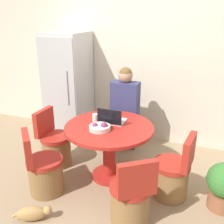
{
  "coord_description": "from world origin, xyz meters",
  "views": [
    {
      "loc": [
        1.09,
        -2.49,
        2.05
      ],
      "look_at": [
        0.01,
        0.34,
        0.88
      ],
      "focal_mm": 42.0,
      "sensor_mm": 36.0,
      "label": 1
    }
  ],
  "objects_px": {
    "refrigerator": "(68,87)",
    "dining_table": "(109,140)",
    "chair_left_side": "(55,147)",
    "laptop": "(112,120)",
    "chair_near_left_corner": "(44,172)",
    "chair_right_side": "(173,176)",
    "chair_near_right_corner": "(131,200)",
    "person_seated": "(126,107)",
    "cat": "(33,213)",
    "potted_plant": "(224,185)",
    "fruit_bowl": "(100,127)"
  },
  "relations": [
    {
      "from": "person_seated",
      "to": "cat",
      "type": "height_order",
      "value": "person_seated"
    },
    {
      "from": "dining_table",
      "to": "chair_near_left_corner",
      "type": "height_order",
      "value": "chair_near_left_corner"
    },
    {
      "from": "person_seated",
      "to": "cat",
      "type": "distance_m",
      "value": 1.94
    },
    {
      "from": "refrigerator",
      "to": "dining_table",
      "type": "relative_size",
      "value": 1.59
    },
    {
      "from": "person_seated",
      "to": "refrigerator",
      "type": "bearing_deg",
      "value": -8.5
    },
    {
      "from": "fruit_bowl",
      "to": "refrigerator",
      "type": "bearing_deg",
      "value": 133.92
    },
    {
      "from": "chair_left_side",
      "to": "person_seated",
      "type": "xyz_separation_m",
      "value": [
        0.8,
        0.75,
        0.45
      ]
    },
    {
      "from": "chair_near_right_corner",
      "to": "potted_plant",
      "type": "relative_size",
      "value": 1.46
    },
    {
      "from": "chair_near_left_corner",
      "to": "fruit_bowl",
      "type": "relative_size",
      "value": 3.17
    },
    {
      "from": "chair_right_side",
      "to": "person_seated",
      "type": "bearing_deg",
      "value": -128.7
    },
    {
      "from": "chair_near_right_corner",
      "to": "dining_table",
      "type": "bearing_deg",
      "value": -90.0
    },
    {
      "from": "laptop",
      "to": "cat",
      "type": "height_order",
      "value": "laptop"
    },
    {
      "from": "chair_near_left_corner",
      "to": "chair_left_side",
      "type": "bearing_deg",
      "value": -22.2
    },
    {
      "from": "dining_table",
      "to": "cat",
      "type": "bearing_deg",
      "value": -114.56
    },
    {
      "from": "chair_near_right_corner",
      "to": "person_seated",
      "type": "bearing_deg",
      "value": -106.39
    },
    {
      "from": "chair_left_side",
      "to": "laptop",
      "type": "xyz_separation_m",
      "value": [
        0.82,
        0.09,
        0.5
      ]
    },
    {
      "from": "person_seated",
      "to": "chair_near_left_corner",
      "type": "bearing_deg",
      "value": 66.69
    },
    {
      "from": "chair_near_left_corner",
      "to": "person_seated",
      "type": "height_order",
      "value": "person_seated"
    },
    {
      "from": "dining_table",
      "to": "fruit_bowl",
      "type": "height_order",
      "value": "fruit_bowl"
    },
    {
      "from": "dining_table",
      "to": "chair_left_side",
      "type": "relative_size",
      "value": 1.37
    },
    {
      "from": "laptop",
      "to": "potted_plant",
      "type": "height_order",
      "value": "laptop"
    },
    {
      "from": "chair_right_side",
      "to": "chair_near_left_corner",
      "type": "bearing_deg",
      "value": -65.41
    },
    {
      "from": "fruit_bowl",
      "to": "laptop",
      "type": "bearing_deg",
      "value": 79.63
    },
    {
      "from": "chair_right_side",
      "to": "chair_near_right_corner",
      "type": "relative_size",
      "value": 1.0
    },
    {
      "from": "chair_right_side",
      "to": "chair_near_right_corner",
      "type": "xyz_separation_m",
      "value": [
        -0.33,
        -0.57,
        0.0
      ]
    },
    {
      "from": "refrigerator",
      "to": "laptop",
      "type": "distance_m",
      "value": 1.36
    },
    {
      "from": "chair_left_side",
      "to": "person_seated",
      "type": "bearing_deg",
      "value": -44.99
    },
    {
      "from": "refrigerator",
      "to": "potted_plant",
      "type": "xyz_separation_m",
      "value": [
        2.47,
        -1.03,
        -0.58
      ]
    },
    {
      "from": "chair_near_left_corner",
      "to": "laptop",
      "type": "height_order",
      "value": "laptop"
    },
    {
      "from": "laptop",
      "to": "fruit_bowl",
      "type": "xyz_separation_m",
      "value": [
        -0.05,
        -0.26,
        -0.01
      ]
    },
    {
      "from": "chair_right_side",
      "to": "person_seated",
      "type": "relative_size",
      "value": 0.61
    },
    {
      "from": "dining_table",
      "to": "chair_right_side",
      "type": "distance_m",
      "value": 0.87
    },
    {
      "from": "chair_left_side",
      "to": "potted_plant",
      "type": "relative_size",
      "value": 1.46
    },
    {
      "from": "refrigerator",
      "to": "chair_near_right_corner",
      "type": "relative_size",
      "value": 2.19
    },
    {
      "from": "dining_table",
      "to": "chair_near_left_corner",
      "type": "relative_size",
      "value": 1.37
    },
    {
      "from": "dining_table",
      "to": "potted_plant",
      "type": "bearing_deg",
      "value": -4.25
    },
    {
      "from": "chair_right_side",
      "to": "chair_near_right_corner",
      "type": "bearing_deg",
      "value": -23.42
    },
    {
      "from": "chair_near_left_corner",
      "to": "potted_plant",
      "type": "height_order",
      "value": "chair_near_left_corner"
    },
    {
      "from": "chair_left_side",
      "to": "chair_near_right_corner",
      "type": "relative_size",
      "value": 1.0
    },
    {
      "from": "chair_left_side",
      "to": "fruit_bowl",
      "type": "bearing_deg",
      "value": -100.45
    },
    {
      "from": "chair_near_right_corner",
      "to": "cat",
      "type": "relative_size",
      "value": 2.11
    },
    {
      "from": "cat",
      "to": "dining_table",
      "type": "bearing_deg",
      "value": 37.88
    },
    {
      "from": "chair_near_right_corner",
      "to": "cat",
      "type": "bearing_deg",
      "value": -16.97
    },
    {
      "from": "fruit_bowl",
      "to": "chair_near_right_corner",
      "type": "bearing_deg",
      "value": -43.4
    },
    {
      "from": "chair_left_side",
      "to": "laptop",
      "type": "relative_size",
      "value": 2.54
    },
    {
      "from": "cat",
      "to": "refrigerator",
      "type": "bearing_deg",
      "value": 80.49
    },
    {
      "from": "chair_right_side",
      "to": "fruit_bowl",
      "type": "relative_size",
      "value": 3.17
    },
    {
      "from": "potted_plant",
      "to": "fruit_bowl",
      "type": "bearing_deg",
      "value": -178.44
    },
    {
      "from": "chair_right_side",
      "to": "cat",
      "type": "bearing_deg",
      "value": -48.07
    },
    {
      "from": "dining_table",
      "to": "chair_right_side",
      "type": "bearing_deg",
      "value": -6.54
    }
  ]
}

